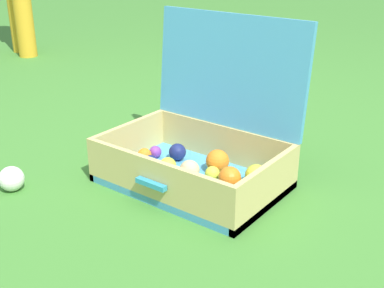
% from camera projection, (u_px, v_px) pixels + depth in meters
% --- Properties ---
extents(ground_plane, '(16.00, 16.00, 0.00)m').
position_uv_depth(ground_plane, '(198.00, 175.00, 1.74)').
color(ground_plane, '#3D7A2D').
extents(open_suitcase, '(0.58, 0.45, 0.53)m').
position_uv_depth(open_suitcase, '(203.00, 148.00, 1.66)').
color(open_suitcase, '#4799C6').
rests_on(open_suitcase, ground).
extents(stray_ball_on_grass, '(0.08, 0.08, 0.08)m').
position_uv_depth(stray_ball_on_grass, '(11.00, 179.00, 1.62)').
color(stray_ball_on_grass, white).
rests_on(stray_ball_on_grass, ground).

